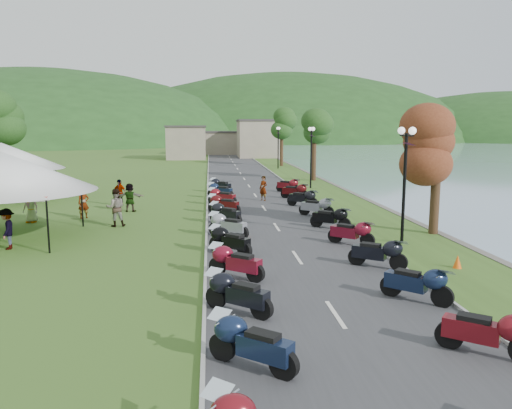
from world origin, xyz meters
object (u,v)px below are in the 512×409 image
object	(u,v)px
vendor_tent_main	(3,196)
pedestrian_b	(116,226)
pedestrian_a	(84,218)
pedestrian_c	(9,249)

from	to	relation	value
vendor_tent_main	pedestrian_b	size ratio (longest dim) A/B	2.81
vendor_tent_main	pedestrian_b	world-z (taller)	vendor_tent_main
vendor_tent_main	pedestrian_a	size ratio (longest dim) A/B	3.24
pedestrian_a	pedestrian_c	world-z (taller)	pedestrian_c
vendor_tent_main	pedestrian_a	distance (m)	5.92
vendor_tent_main	pedestrian_a	world-z (taller)	vendor_tent_main
pedestrian_b	pedestrian_c	world-z (taller)	pedestrian_b
pedestrian_c	pedestrian_a	bearing A→B (deg)	156.85
vendor_tent_main	pedestrian_c	distance (m)	2.88
vendor_tent_main	pedestrian_c	world-z (taller)	vendor_tent_main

